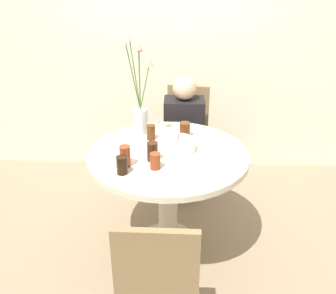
# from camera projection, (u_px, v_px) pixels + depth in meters

# --- Properties ---
(ground_plane) EXTENTS (16.00, 16.00, 0.00)m
(ground_plane) POSITION_uv_depth(u_px,v_px,m) (168.00, 243.00, 2.86)
(ground_plane) COLOR #89755B
(wall_back) EXTENTS (8.00, 0.05, 2.60)m
(wall_back) POSITION_uv_depth(u_px,v_px,m) (173.00, 38.00, 3.45)
(wall_back) COLOR beige
(wall_back) RESTS_ON ground_plane
(dining_table) EXTENTS (1.09, 1.09, 0.78)m
(dining_table) POSITION_uv_depth(u_px,v_px,m) (168.00, 173.00, 2.58)
(dining_table) COLOR beige
(dining_table) RESTS_ON ground_plane
(chair_far_back) EXTENTS (0.46, 0.46, 0.94)m
(chair_far_back) POSITION_uv_depth(u_px,v_px,m) (186.00, 131.00, 3.43)
(chair_far_back) COLOR beige
(chair_far_back) RESTS_ON ground_plane
(chair_right_flank) EXTENTS (0.41, 0.41, 0.94)m
(chair_right_flank) POSITION_uv_depth(u_px,v_px,m) (158.00, 283.00, 1.80)
(chair_right_flank) COLOR beige
(chair_right_flank) RESTS_ON ground_plane
(birthday_cake) EXTENTS (0.23, 0.23, 0.13)m
(birthday_cake) POSITION_uv_depth(u_px,v_px,m) (178.00, 145.00, 2.52)
(birthday_cake) COLOR white
(birthday_cake) RESTS_ON dining_table
(flower_vase) EXTENTS (0.20, 0.22, 0.72)m
(flower_vase) POSITION_uv_depth(u_px,v_px,m) (140.00, 104.00, 2.68)
(flower_vase) COLOR silver
(flower_vase) RESTS_ON dining_table
(side_plate) EXTENTS (0.21, 0.21, 0.01)m
(side_plate) POSITION_uv_depth(u_px,v_px,m) (127.00, 152.00, 2.51)
(side_plate) COLOR white
(side_plate) RESTS_ON dining_table
(drink_glass_0) EXTENTS (0.07, 0.07, 0.14)m
(drink_glass_0) POSITION_uv_depth(u_px,v_px,m) (125.00, 156.00, 2.32)
(drink_glass_0) COLOR maroon
(drink_glass_0) RESTS_ON dining_table
(drink_glass_1) EXTENTS (0.06, 0.06, 0.11)m
(drink_glass_1) POSITION_uv_depth(u_px,v_px,m) (151.00, 132.00, 2.68)
(drink_glass_1) COLOR #51280F
(drink_glass_1) RESTS_ON dining_table
(drink_glass_2) EXTENTS (0.07, 0.07, 0.13)m
(drink_glass_2) POSITION_uv_depth(u_px,v_px,m) (152.00, 152.00, 2.39)
(drink_glass_2) COLOR #33190C
(drink_glass_2) RESTS_ON dining_table
(drink_glass_3) EXTENTS (0.07, 0.07, 0.10)m
(drink_glass_3) POSITION_uv_depth(u_px,v_px,m) (155.00, 161.00, 2.30)
(drink_glass_3) COLOR maroon
(drink_glass_3) RESTS_ON dining_table
(drink_glass_4) EXTENTS (0.07, 0.07, 0.11)m
(drink_glass_4) POSITION_uv_depth(u_px,v_px,m) (122.00, 165.00, 2.24)
(drink_glass_4) COLOR black
(drink_glass_4) RESTS_ON dining_table
(drink_glass_5) EXTENTS (0.08, 0.08, 0.11)m
(drink_glass_5) POSITION_uv_depth(u_px,v_px,m) (185.00, 130.00, 2.72)
(drink_glass_5) COLOR #51280F
(drink_glass_5) RESTS_ON dining_table
(person_boy) EXTENTS (0.34, 0.24, 1.10)m
(person_boy) POSITION_uv_depth(u_px,v_px,m) (184.00, 141.00, 3.29)
(person_boy) COLOR #383333
(person_boy) RESTS_ON ground_plane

